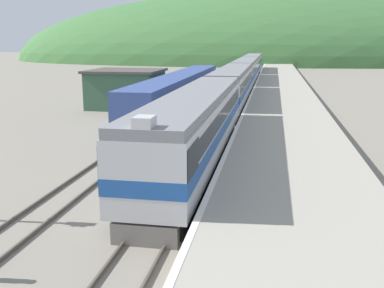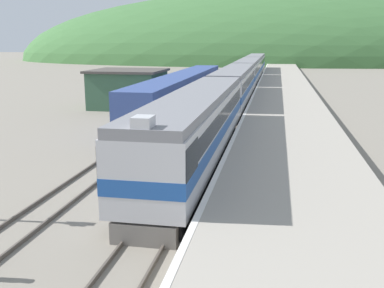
{
  "view_description": "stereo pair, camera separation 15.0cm",
  "coord_description": "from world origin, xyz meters",
  "px_view_note": "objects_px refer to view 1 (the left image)",
  "views": [
    {
      "loc": [
        4.07,
        3.71,
        6.81
      ],
      "look_at": [
        0.69,
        22.5,
        2.39
      ],
      "focal_mm": 42.0,
      "sensor_mm": 36.0,
      "label": 1
    },
    {
      "loc": [
        4.22,
        3.73,
        6.81
      ],
      "look_at": [
        0.69,
        22.5,
        2.39
      ],
      "focal_mm": 42.0,
      "sensor_mm": 36.0,
      "label": 2
    }
  ],
  "objects_px": {
    "express_train_lead_car": "(196,126)",
    "carriage_second": "(233,86)",
    "carriage_third": "(246,72)",
    "siding_train": "(181,92)",
    "carriage_fourth": "(253,64)"
  },
  "relations": [
    {
      "from": "express_train_lead_car",
      "to": "carriage_fourth",
      "type": "height_order",
      "value": "express_train_lead_car"
    },
    {
      "from": "express_train_lead_car",
      "to": "carriage_second",
      "type": "xyz_separation_m",
      "value": [
        0.0,
        22.31,
        -0.01
      ]
    },
    {
      "from": "express_train_lead_car",
      "to": "siding_train",
      "type": "height_order",
      "value": "express_train_lead_car"
    },
    {
      "from": "carriage_fourth",
      "to": "siding_train",
      "type": "height_order",
      "value": "carriage_fourth"
    },
    {
      "from": "carriage_second",
      "to": "siding_train",
      "type": "height_order",
      "value": "carriage_second"
    },
    {
      "from": "express_train_lead_car",
      "to": "carriage_fourth",
      "type": "relative_size",
      "value": 1.04
    },
    {
      "from": "carriage_fourth",
      "to": "siding_train",
      "type": "xyz_separation_m",
      "value": [
        -4.87,
        -46.31,
        -0.35
      ]
    },
    {
      "from": "carriage_second",
      "to": "siding_train",
      "type": "bearing_deg",
      "value": -149.28
    },
    {
      "from": "carriage_second",
      "to": "express_train_lead_car",
      "type": "bearing_deg",
      "value": -90.0
    },
    {
      "from": "carriage_second",
      "to": "carriage_third",
      "type": "bearing_deg",
      "value": 90.0
    },
    {
      "from": "carriage_third",
      "to": "siding_train",
      "type": "distance_m",
      "value": 25.08
    },
    {
      "from": "express_train_lead_car",
      "to": "carriage_third",
      "type": "xyz_separation_m",
      "value": [
        0.0,
        44.02,
        -0.01
      ]
    },
    {
      "from": "carriage_third",
      "to": "siding_train",
      "type": "xyz_separation_m",
      "value": [
        -4.87,
        -24.6,
        -0.35
      ]
    },
    {
      "from": "express_train_lead_car",
      "to": "carriage_third",
      "type": "bearing_deg",
      "value": 90.0
    },
    {
      "from": "express_train_lead_car",
      "to": "siding_train",
      "type": "distance_m",
      "value": 20.02
    }
  ]
}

